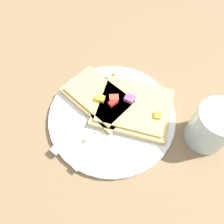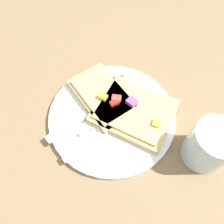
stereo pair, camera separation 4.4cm
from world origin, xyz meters
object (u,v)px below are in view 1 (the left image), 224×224
(plate, at_px, (112,116))
(pizza_slice_corner, at_px, (99,97))
(knife, at_px, (83,122))
(drinking_glass, at_px, (212,127))
(fork, at_px, (116,127))
(pizza_slice_main, at_px, (133,107))

(plate, relative_size, pizza_slice_corner, 1.49)
(knife, height_order, drinking_glass, drinking_glass)
(fork, relative_size, pizza_slice_main, 1.09)
(fork, height_order, drinking_glass, drinking_glass)
(knife, bearing_deg, drinking_glass, -57.45)
(pizza_slice_corner, bearing_deg, plate, -9.52)
(pizza_slice_main, xyz_separation_m, drinking_glass, (-0.15, 0.03, 0.02))
(fork, xyz_separation_m, drinking_glass, (-0.18, -0.01, 0.03))
(pizza_slice_corner, bearing_deg, pizza_slice_main, 24.91)
(plate, xyz_separation_m, drinking_glass, (-0.19, 0.01, 0.04))
(knife, bearing_deg, fork, -60.83)
(knife, relative_size, drinking_glass, 2.02)
(fork, bearing_deg, plate, 54.79)
(plate, bearing_deg, pizza_slice_main, -155.38)
(pizza_slice_main, bearing_deg, plate, 30.87)
(fork, bearing_deg, pizza_slice_main, 0.32)
(plate, height_order, pizza_slice_main, pizza_slice_main)
(pizza_slice_main, height_order, drinking_glass, drinking_glass)
(pizza_slice_main, bearing_deg, knife, 32.21)
(knife, xyz_separation_m, drinking_glass, (-0.25, -0.01, 0.03))
(pizza_slice_corner, bearing_deg, drinking_glass, 22.62)
(drinking_glass, bearing_deg, pizza_slice_corner, -11.52)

